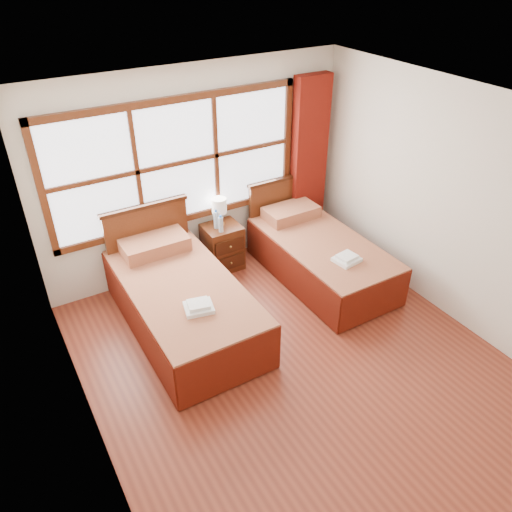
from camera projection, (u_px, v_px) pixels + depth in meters
floor at (296, 364)px, 5.20m from camera, size 4.50×4.50×0.00m
ceiling at (311, 117)px, 3.79m from camera, size 4.50×4.50×0.00m
wall_back at (197, 173)px, 6.12m from camera, size 4.00×0.00×4.00m
wall_left at (77, 336)px, 3.64m from camera, size 0.00×4.50×4.50m
wall_right at (455, 208)px, 5.35m from camera, size 0.00×4.50×4.50m
window at (178, 163)px, 5.88m from camera, size 3.16×0.06×1.56m
curtain at (309, 161)px, 6.78m from camera, size 0.50×0.16×2.30m
bed_left at (181, 300)px, 5.56m from camera, size 1.13×2.20×1.11m
bed_right at (319, 255)px, 6.40m from camera, size 1.05×2.07×1.01m
nightstand at (223, 247)px, 6.55m from camera, size 0.46×0.46×0.62m
towels_left at (199, 307)px, 5.00m from camera, size 0.33×0.31×0.08m
towels_right at (347, 259)px, 5.83m from camera, size 0.31×0.28×0.08m
lamp at (219, 206)px, 6.29m from camera, size 0.19×0.19×0.37m
bottle_near at (216, 220)px, 6.29m from camera, size 0.07×0.07×0.26m
bottle_far at (221, 224)px, 6.22m from camera, size 0.06×0.06×0.23m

